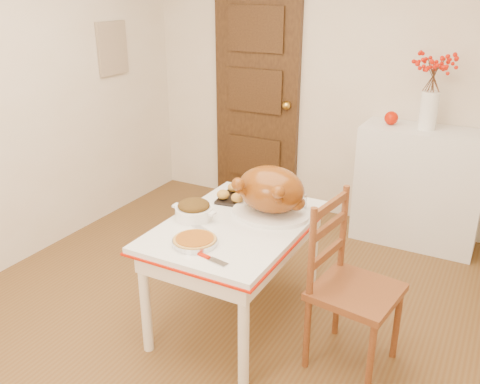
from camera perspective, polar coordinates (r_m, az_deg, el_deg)
The scene contains 17 objects.
floor at distance 3.42m, azimuth -2.82°, elevation -14.19°, with size 3.50×4.00×0.00m, color brown.
wall_back at distance 4.65m, azimuth 9.98°, elevation 12.18°, with size 3.50×0.00×2.50m, color silver.
door_back at distance 4.93m, azimuth 1.86°, elevation 10.44°, with size 0.85×0.06×2.06m, color black.
photo_board at distance 4.79m, azimuth -13.94°, elevation 15.20°, with size 0.03×0.35×0.45m, color #CBB78D.
sideboard at distance 4.44m, azimuth 19.18°, elevation 0.54°, with size 0.97×0.43×0.97m, color white.
kitchen_table at distance 3.25m, azimuth -0.42°, elevation -8.95°, with size 0.80×1.16×0.70m, color silver, non-canonical shape.
chair_oak at distance 2.91m, azimuth 12.77°, elevation -10.31°, with size 0.44×0.44×0.98m, color brown, non-canonical shape.
berry_vase at distance 4.23m, azimuth 20.45°, elevation 10.54°, with size 0.31×0.31×0.61m, color white, non-canonical shape.
apple at distance 4.33m, azimuth 16.41°, elevation 7.87°, with size 0.11×0.11×0.11m, color #B81300.
turkey_platter at distance 3.13m, azimuth 3.42°, elevation -0.01°, with size 0.49×0.39×0.31m, color #823D09, non-canonical shape.
pumpkin_pie at distance 2.84m, azimuth -5.03°, elevation -5.33°, with size 0.25×0.25×0.05m, color #914911.
stuffing_dish at distance 3.13m, azimuth -5.13°, elevation -1.97°, with size 0.29×0.23×0.11m, color #472F0C, non-canonical shape.
rolls_tray at distance 3.37m, azimuth 0.31°, elevation -0.36°, with size 0.31×0.24×0.08m, color #BF8128, non-canonical shape.
pie_server at distance 2.69m, azimuth -3.33°, elevation -7.33°, with size 0.22×0.06×0.01m, color silver, non-canonical shape.
carving_knife at distance 3.05m, azimuth -4.93°, elevation -3.71°, with size 0.26×0.06×0.01m, color silver, non-canonical shape.
drinking_glass at distance 3.37m, azimuth 4.26°, elevation -0.09°, with size 0.07×0.07×0.12m, color white.
shaker_pair at distance 3.29m, azimuth 6.60°, elevation -0.92°, with size 0.10×0.04×0.10m, color white, non-canonical shape.
Camera 1 is at (1.45, -2.35, 2.02)m, focal length 38.52 mm.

